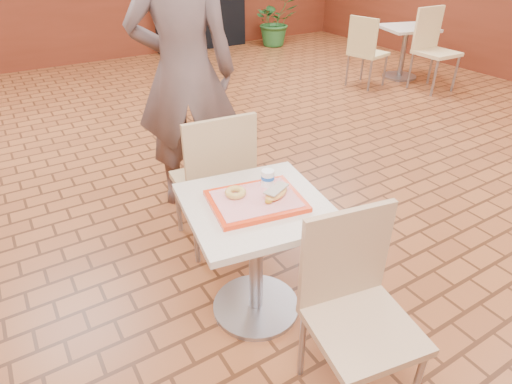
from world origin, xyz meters
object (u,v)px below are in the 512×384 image
serving_tray (256,201)px  chair_second_front (433,45)px  customer (184,74)px  paper_cup (268,178)px  chair_main_front (355,303)px  potted_plant (275,21)px  long_john_donut (276,193)px  second_table (405,44)px  chair_main_back (215,176)px  main_table (256,241)px  chair_second_left (366,49)px  ring_donut (235,192)px

serving_tray → chair_second_front: size_ratio=0.43×
customer → paper_cup: customer is taller
chair_main_front → paper_cup: bearing=100.6°
chair_main_front → potted_plant: (3.48, 5.76, -0.06)m
serving_tray → potted_plant: potted_plant is taller
customer → long_john_donut: size_ratio=11.57×
second_table → chair_main_back: bearing=-152.5°
main_table → chair_second_left: chair_second_left is taller
second_table → chair_second_front: size_ratio=0.69×
second_table → potted_plant: (-0.40, 2.56, -0.04)m
chair_main_back → paper_cup: bearing=98.7°
ring_donut → long_john_donut: bearing=-36.6°
paper_cup → second_table: (3.88, 2.55, -0.29)m
potted_plant → ring_donut: bearing=-125.6°
chair_main_front → customer: customer is taller
long_john_donut → paper_cup: paper_cup is taller
chair_second_front → main_table: bearing=-150.1°
chair_main_back → long_john_donut: (-0.00, -0.64, 0.22)m
customer → potted_plant: customer is taller
chair_main_front → customer: (0.08, 1.79, 0.47)m
main_table → potted_plant: (3.59, 5.18, -0.04)m
long_john_donut → chair_second_left: size_ratio=0.19×
main_table → second_table: bearing=33.4°
serving_tray → long_john_donut: (0.08, -0.04, 0.04)m
chair_main_back → paper_cup: (0.03, -0.53, 0.23)m
paper_cup → chair_main_back: bearing=92.8°
paper_cup → chair_second_left: (3.12, 2.52, -0.26)m
main_table → chair_main_back: chair_main_back is taller
second_table → chair_second_left: bearing=-177.5°
main_table → ring_donut: bearing=132.9°
customer → ring_donut: (-0.26, -1.15, -0.24)m
chair_main_front → customer: bearing=97.8°
chair_main_back → second_table: 4.40m
chair_second_left → customer: bearing=102.1°
serving_tray → chair_second_front: (3.90, 2.12, -0.15)m
paper_cup → potted_plant: (3.48, 5.11, -0.33)m
ring_donut → serving_tray: bearing=-47.1°
chair_main_back → chair_second_left: bearing=-141.7°
ring_donut → potted_plant: potted_plant is taller
second_table → potted_plant: potted_plant is taller
ring_donut → chair_main_back: bearing=73.8°
chair_main_back → second_table: chair_main_back is taller
ring_donut → chair_second_left: (3.30, 2.52, -0.23)m
main_table → customer: (0.20, 1.22, 0.50)m
customer → serving_tray: customer is taller
chair_main_front → chair_main_back: size_ratio=0.94×
chair_main_back → long_john_donut: chair_main_back is taller
ring_donut → chair_second_left: bearing=37.4°
chair_main_front → ring_donut: 0.71m
customer → paper_cup: (-0.09, -1.14, -0.21)m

